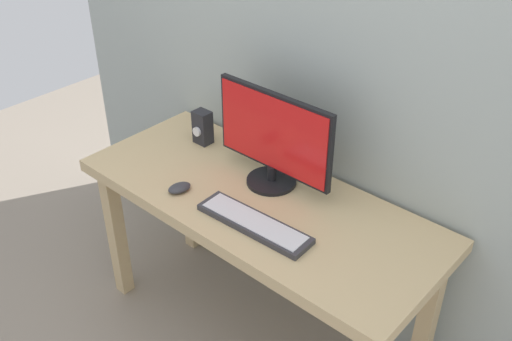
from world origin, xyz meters
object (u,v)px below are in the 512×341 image
monitor (274,138)px  mouse (179,188)px  audio_controller (202,127)px  keyboard_primary (254,223)px  desk (257,217)px

monitor → mouse: size_ratio=5.65×
mouse → audio_controller: bearing=134.2°
keyboard_primary → mouse: (-0.37, -0.03, 0.00)m
monitor → keyboard_primary: (0.14, -0.27, -0.19)m
mouse → keyboard_primary: bearing=16.9°
keyboard_primary → audio_controller: (-0.58, 0.30, 0.07)m
audio_controller → mouse: bearing=-57.9°
mouse → audio_controller: audio_controller is taller
monitor → audio_controller: monitor is taller
desk → monitor: 0.33m
monitor → mouse: 0.42m
keyboard_primary → audio_controller: audio_controller is taller
desk → mouse: mouse is taller
monitor → mouse: (-0.24, -0.30, -0.19)m
mouse → monitor: bearing=63.9°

